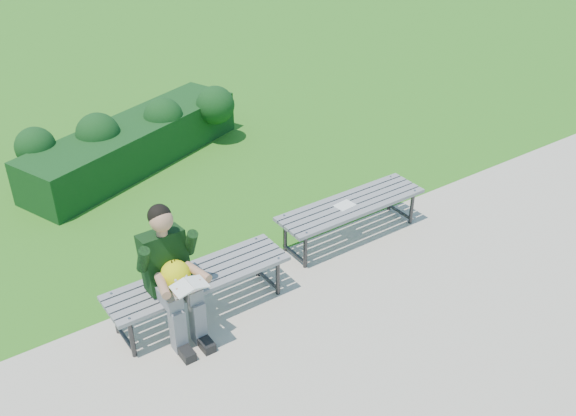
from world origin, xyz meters
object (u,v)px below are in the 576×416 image
at_px(hedge, 135,138).
at_px(paper_sheet, 345,205).
at_px(bench_right, 351,207).
at_px(bench_left, 199,280).
at_px(seated_boy, 172,271).

relative_size(hedge, paper_sheet, 14.79).
distance_m(bench_right, paper_sheet, 0.12).
height_order(bench_left, seated_boy, seated_boy).
bearing_deg(hedge, seated_boy, -107.42).
bearing_deg(paper_sheet, bench_right, 0.00).
xyz_separation_m(hedge, paper_sheet, (1.16, -3.20, 0.09)).
relative_size(bench_left, bench_right, 1.00).
distance_m(bench_right, seated_boy, 2.39).
bearing_deg(seated_boy, paper_sheet, 7.83).
bearing_deg(hedge, paper_sheet, -70.12).
relative_size(bench_left, paper_sheet, 7.67).
distance_m(hedge, paper_sheet, 3.40).
bearing_deg(paper_sheet, hedge, 109.88).
xyz_separation_m(hedge, seated_boy, (-1.10, -3.51, 0.34)).
relative_size(hedge, seated_boy, 2.64).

